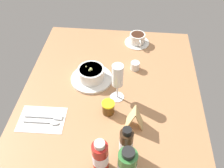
% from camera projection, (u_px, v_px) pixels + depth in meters
% --- Properties ---
extents(ground_plane, '(1.10, 0.84, 0.03)m').
position_uv_depth(ground_plane, '(110.00, 99.00, 1.15)').
color(ground_plane, '#A8754C').
extents(porridge_bowl, '(0.20, 0.20, 0.08)m').
position_uv_depth(porridge_bowl, '(91.00, 75.00, 1.20)').
color(porridge_bowl, silver).
rests_on(porridge_bowl, ground_plane).
extents(cutlery_setting, '(0.14, 0.20, 0.01)m').
position_uv_depth(cutlery_setting, '(43.00, 119.00, 1.05)').
color(cutlery_setting, silver).
rests_on(cutlery_setting, ground_plane).
extents(coffee_cup, '(0.14, 0.14, 0.06)m').
position_uv_depth(coffee_cup, '(137.00, 39.00, 1.41)').
color(coffee_cup, silver).
rests_on(coffee_cup, ground_plane).
extents(creamer_jug, '(0.05, 0.05, 0.05)m').
position_uv_depth(creamer_jug, '(135.00, 66.00, 1.26)').
color(creamer_jug, silver).
rests_on(creamer_jug, ground_plane).
extents(wine_glass, '(0.07, 0.07, 0.19)m').
position_uv_depth(wine_glass, '(118.00, 77.00, 1.05)').
color(wine_glass, white).
rests_on(wine_glass, ground_plane).
extents(jam_jar, '(0.06, 0.06, 0.06)m').
position_uv_depth(jam_jar, '(107.00, 108.00, 1.06)').
color(jam_jar, '#50300F').
rests_on(jam_jar, ground_plane).
extents(sauce_bottle_brown, '(0.05, 0.05, 0.17)m').
position_uv_depth(sauce_bottle_brown, '(126.00, 144.00, 0.88)').
color(sauce_bottle_brown, '#382314').
rests_on(sauce_bottle_brown, ground_plane).
extents(sauce_bottle_green, '(0.07, 0.07, 0.18)m').
position_uv_depth(sauce_bottle_green, '(127.00, 166.00, 0.82)').
color(sauce_bottle_green, '#337233').
rests_on(sauce_bottle_green, ground_plane).
extents(sauce_bottle_red, '(0.06, 0.06, 0.17)m').
position_uv_depth(sauce_bottle_red, '(101.00, 157.00, 0.85)').
color(sauce_bottle_red, '#B21E19').
rests_on(sauce_bottle_red, ground_plane).
extents(menu_card, '(0.05, 0.07, 0.10)m').
position_uv_depth(menu_card, '(135.00, 118.00, 0.99)').
color(menu_card, tan).
rests_on(menu_card, ground_plane).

